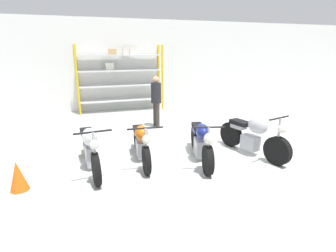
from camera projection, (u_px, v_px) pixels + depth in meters
ground_plane at (173, 160)px, 5.97m from camera, size 30.00×30.00×0.00m
back_wall at (128, 65)px, 10.74m from camera, size 30.00×0.08×3.60m
shelving_rack at (121, 74)px, 10.41m from camera, size 3.38×0.63×2.60m
motorcycle_white at (90, 147)px, 5.45m from camera, size 0.68×2.17×1.03m
motorcycle_orange at (141, 142)px, 5.85m from camera, size 0.71×1.99×0.97m
motorcycle_blue at (201, 141)px, 5.88m from camera, size 0.78×2.05×0.99m
motorcycle_silver at (253, 136)px, 6.17m from camera, size 0.79×1.98×1.06m
person_browsing at (156, 98)px, 8.29m from camera, size 0.37×0.37×1.64m
traffic_cone at (18, 176)px, 4.63m from camera, size 0.32×0.32×0.55m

